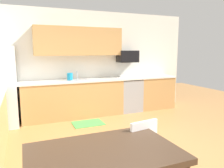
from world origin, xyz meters
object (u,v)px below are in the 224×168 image
dining_table (104,157)px  kettle (70,77)px  microwave (128,56)px  chair_near_table (150,152)px  oven_range (129,95)px

dining_table → kettle: 3.65m
microwave → kettle: (-1.62, -0.05, -0.49)m
dining_table → chair_near_table: 0.72m
oven_range → chair_near_table: bearing=-113.0°
oven_range → kettle: (-1.62, 0.05, 0.56)m
oven_range → microwave: bearing=90.0°
chair_near_table → microwave: bearing=67.7°
oven_range → microwave: size_ratio=1.69×
dining_table → chair_near_table: chair_near_table is taller
kettle → dining_table: bearing=-96.9°
oven_range → dining_table: size_ratio=0.65×
oven_range → dining_table: (-2.06, -3.56, 0.24)m
microwave → chair_near_table: size_ratio=0.64×
oven_range → chair_near_table: 3.60m
chair_near_table → dining_table: bearing=-159.7°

